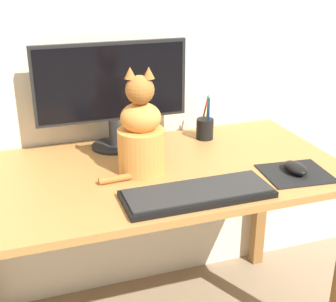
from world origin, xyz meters
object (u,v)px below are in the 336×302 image
cat (141,134)px  pen_cup (205,128)px  keyboard (198,193)px  computer_mouse_right (296,168)px  monitor (112,89)px

cat → pen_cup: 0.40m
keyboard → computer_mouse_right: bearing=7.6°
computer_mouse_right → pen_cup: size_ratio=0.61×
computer_mouse_right → pen_cup: bearing=111.3°
cat → pen_cup: cat is taller
computer_mouse_right → keyboard: bearing=-172.7°
cat → pen_cup: bearing=50.3°
monitor → pen_cup: monitor is taller
keyboard → computer_mouse_right: size_ratio=4.32×
cat → pen_cup: size_ratio=2.05×
computer_mouse_right → cat: bearing=158.9°
keyboard → pen_cup: pen_cup is taller
computer_mouse_right → pen_cup: (-0.16, 0.40, 0.02)m
keyboard → pen_cup: bearing=64.8°
keyboard → pen_cup: (0.21, 0.45, 0.03)m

